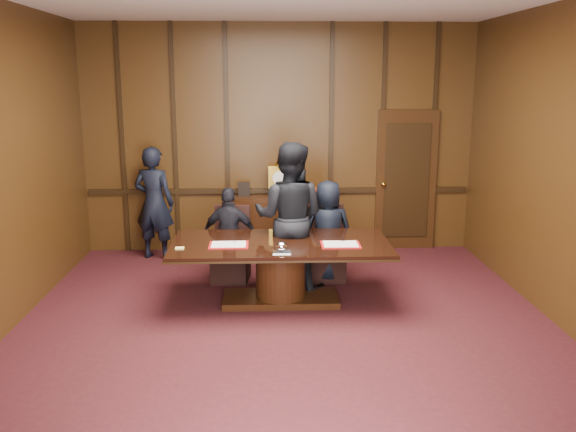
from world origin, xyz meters
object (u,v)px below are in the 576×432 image
object	(u,v)px
signatory_left	(230,235)
witness_right	(289,217)
sideboard	(280,222)
conference_table	(281,262)
signatory_right	(328,231)
witness_left	(154,203)

from	to	relation	value
signatory_left	witness_right	bearing A→B (deg)	163.52
sideboard	conference_table	bearing A→B (deg)	-91.27
witness_right	sideboard	bearing A→B (deg)	-71.53
sideboard	signatory_left	xyz separation A→B (m)	(-0.70, -1.36, 0.16)
sideboard	witness_right	distance (m)	1.77
signatory_left	signatory_right	world-z (taller)	signatory_right
signatory_left	signatory_right	size ratio (longest dim) A/B	0.94
sideboard	witness_left	xyz separation A→B (m)	(-1.89, -0.20, 0.37)
witness_right	signatory_right	bearing A→B (deg)	-130.95
conference_table	witness_right	xyz separation A→B (m)	(0.13, 0.46, 0.45)
signatory_left	signatory_right	xyz separation A→B (m)	(1.30, 0.00, 0.04)
conference_table	witness_right	bearing A→B (deg)	74.65
conference_table	signatory_right	distance (m)	1.05
conference_table	witness_left	xyz separation A→B (m)	(-1.84, 1.96, 0.34)
conference_table	witness_right	size ratio (longest dim) A/B	1.37
sideboard	conference_table	world-z (taller)	sideboard
signatory_right	witness_right	xyz separation A→B (m)	(-0.52, -0.34, 0.27)
conference_table	signatory_right	size ratio (longest dim) A/B	1.91
signatory_left	signatory_right	distance (m)	1.30
signatory_left	witness_right	size ratio (longest dim) A/B	0.67
signatory_left	witness_right	world-z (taller)	witness_right
witness_left	witness_right	world-z (taller)	witness_right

